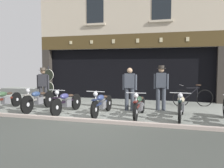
% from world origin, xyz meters
% --- Properties ---
extents(ground, '(21.42, 22.00, 0.18)m').
position_xyz_m(ground, '(0.00, -0.98, -0.04)').
color(ground, gray).
extents(shop_facade, '(9.72, 4.42, 5.95)m').
position_xyz_m(shop_facade, '(0.00, 7.03, 1.65)').
color(shop_facade, black).
rests_on(shop_facade, ground).
extents(motorcycle_far_left, '(0.62, 1.92, 0.89)m').
position_xyz_m(motorcycle_far_left, '(-4.01, 1.18, 0.41)').
color(motorcycle_far_left, black).
rests_on(motorcycle_far_left, ground).
extents(motorcycle_left, '(0.62, 2.06, 0.93)m').
position_xyz_m(motorcycle_left, '(-2.59, 1.32, 0.43)').
color(motorcycle_left, black).
rests_on(motorcycle_left, ground).
extents(motorcycle_center_left, '(0.62, 1.99, 0.91)m').
position_xyz_m(motorcycle_center_left, '(-1.33, 1.18, 0.42)').
color(motorcycle_center_left, black).
rests_on(motorcycle_center_left, ground).
extents(motorcycle_center, '(0.62, 2.03, 0.90)m').
position_xyz_m(motorcycle_center, '(0.01, 1.24, 0.41)').
color(motorcycle_center, black).
rests_on(motorcycle_center, ground).
extents(motorcycle_center_right, '(0.62, 2.03, 0.90)m').
position_xyz_m(motorcycle_center_right, '(1.33, 1.23, 0.41)').
color(motorcycle_center_right, black).
rests_on(motorcycle_center_right, ground).
extents(motorcycle_right, '(0.62, 2.02, 0.92)m').
position_xyz_m(motorcycle_right, '(2.69, 1.37, 0.43)').
color(motorcycle_right, black).
rests_on(motorcycle_right, ground).
extents(salesman_left, '(0.55, 0.37, 1.64)m').
position_xyz_m(salesman_left, '(-3.26, 2.74, 0.92)').
color(salesman_left, '#2D2D33').
rests_on(salesman_left, ground).
extents(shopkeeper_center, '(0.56, 0.26, 1.64)m').
position_xyz_m(shopkeeper_center, '(0.78, 2.30, 0.91)').
color(shopkeeper_center, '#3D424C').
rests_on(shopkeeper_center, ground).
extents(salesman_right, '(0.56, 0.35, 1.74)m').
position_xyz_m(salesman_right, '(1.94, 2.67, 0.97)').
color(salesman_right, '#3D424C').
rests_on(salesman_right, ground).
extents(tyre_sign_pole, '(0.54, 0.06, 1.71)m').
position_xyz_m(tyre_sign_pole, '(-3.32, 3.30, 0.98)').
color(tyre_sign_pole, '#232328').
rests_on(tyre_sign_pole, ground).
extents(advert_board_near, '(0.75, 0.03, 0.89)m').
position_xyz_m(advert_board_near, '(2.41, 5.40, 1.67)').
color(advert_board_near, silver).
extents(advert_board_far, '(0.80, 0.03, 1.03)m').
position_xyz_m(advert_board_far, '(3.37, 5.40, 1.63)').
color(advert_board_far, silver).
extents(leaning_bicycle, '(1.68, 0.66, 0.95)m').
position_xyz_m(leaning_bicycle, '(3.19, 3.94, 0.38)').
color(leaning_bicycle, black).
rests_on(leaning_bicycle, ground).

